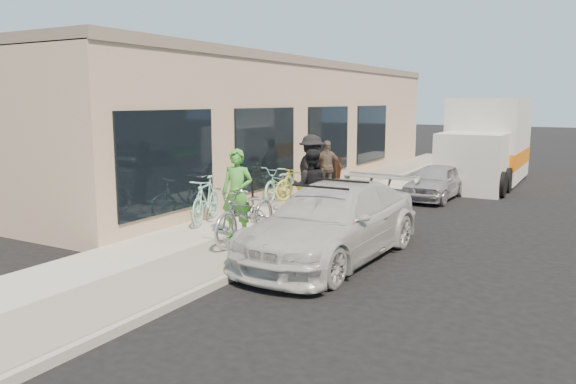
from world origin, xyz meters
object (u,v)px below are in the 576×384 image
at_px(sandwich_board, 331,171).
at_px(sedan_silver, 435,182).
at_px(moving_truck, 486,146).
at_px(cruiser_bike_b, 280,183).
at_px(tandem_bike, 246,213).
at_px(sedan_white, 332,222).
at_px(bystander_b, 326,167).
at_px(bike_rack, 247,195).
at_px(cruiser_bike_c, 297,183).
at_px(man_standing, 311,187).
at_px(bystander_a, 312,170).
at_px(woman_rider, 237,194).
at_px(cruiser_bike_a, 206,200).

xyz_separation_m(sandwich_board, sedan_silver, (3.46, -0.11, -0.09)).
distance_m(moving_truck, cruiser_bike_b, 8.45).
bearing_deg(tandem_bike, sedan_white, 4.18).
bearing_deg(sedan_white, bystander_b, 119.73).
xyz_separation_m(bike_rack, cruiser_bike_c, (-0.02, 2.57, -0.04)).
bearing_deg(moving_truck, man_standing, -102.18).
bearing_deg(cruiser_bike_c, sandwich_board, 117.85).
height_order(tandem_bike, bystander_a, bystander_a).
distance_m(sandwich_board, man_standing, 5.93).
distance_m(tandem_bike, cruiser_bike_c, 4.94).
height_order(man_standing, bystander_a, bystander_a).
relative_size(cruiser_bike_c, bystander_a, 0.83).
distance_m(woman_rider, bystander_a, 4.04).
relative_size(bike_rack, cruiser_bike_b, 0.45).
relative_size(moving_truck, woman_rider, 3.38).
bearing_deg(cruiser_bike_b, moving_truck, 54.32).
height_order(cruiser_bike_c, bystander_a, bystander_a).
distance_m(bike_rack, cruiser_bike_c, 2.57).
height_order(bike_rack, bystander_b, bystander_b).
bearing_deg(sandwich_board, man_standing, -68.75).
bearing_deg(man_standing, woman_rider, 49.03).
height_order(man_standing, cruiser_bike_b, man_standing).
relative_size(sandwich_board, man_standing, 0.54).
distance_m(moving_truck, man_standing, 9.79).
height_order(bike_rack, sedan_white, sedan_white).
relative_size(tandem_bike, cruiser_bike_c, 1.39).
bearing_deg(cruiser_bike_c, woman_rider, -54.77).
relative_size(man_standing, bystander_b, 1.06).
bearing_deg(bike_rack, man_standing, -2.22).
bearing_deg(woman_rider, bike_rack, 107.06).
bearing_deg(cruiser_bike_c, cruiser_bike_b, -106.82).
height_order(sandwich_board, sedan_silver, sandwich_board).
bearing_deg(tandem_bike, bike_rack, 120.36).
bearing_deg(bystander_b, cruiser_bike_a, -135.73).
xyz_separation_m(woman_rider, cruiser_bike_a, (-1.45, 0.86, -0.38)).
bearing_deg(sedan_white, man_standing, 130.05).
relative_size(sedan_white, tandem_bike, 2.24).
bearing_deg(moving_truck, bike_rack, -112.00).
height_order(bike_rack, woman_rider, woman_rider).
xyz_separation_m(tandem_bike, bystander_b, (-1.18, 6.03, 0.23)).
bearing_deg(bike_rack, sandwich_board, 93.62).
relative_size(tandem_bike, bystander_b, 1.36).
distance_m(sedan_white, bystander_a, 4.69).
bearing_deg(woman_rider, tandem_bike, -40.19).
distance_m(bike_rack, bystander_a, 2.21).
bearing_deg(man_standing, bystander_a, -84.50).
bearing_deg(cruiser_bike_b, bike_rack, -87.35).
xyz_separation_m(bike_rack, moving_truck, (3.77, 9.51, 0.67)).
distance_m(sedan_white, cruiser_bike_a, 3.62).
distance_m(cruiser_bike_a, bystander_a, 3.36).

